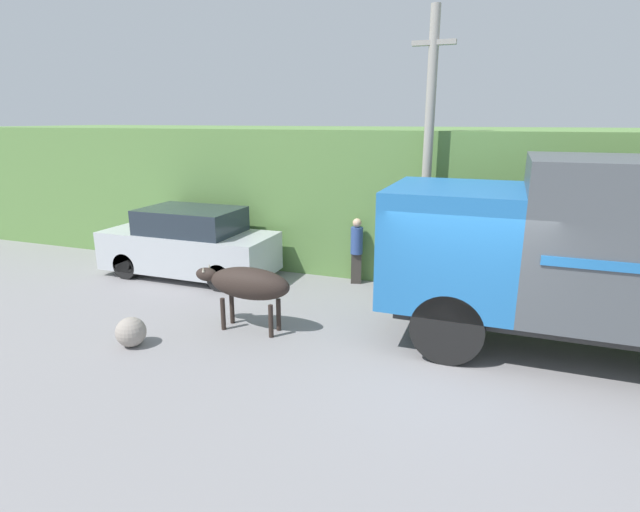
{
  "coord_description": "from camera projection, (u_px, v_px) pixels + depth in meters",
  "views": [
    {
      "loc": [
        0.47,
        -7.8,
        3.9
      ],
      "look_at": [
        -2.63,
        0.55,
        1.44
      ],
      "focal_mm": 28.0,
      "sensor_mm": 36.0,
      "label": 1
    }
  ],
  "objects": [
    {
      "name": "ground_plane",
      "position": [
        457.0,
        363.0,
        8.25
      ],
      "size": [
        60.0,
        60.0,
        0.0
      ],
      "primitive_type": "plane",
      "color": "gray"
    },
    {
      "name": "roadside_rock",
      "position": [
        131.0,
        332.0,
        8.81
      ],
      "size": [
        0.53,
        0.53,
        0.53
      ],
      "color": "gray",
      "rests_on": "ground_plane"
    },
    {
      "name": "parked_suv",
      "position": [
        189.0,
        244.0,
        12.63
      ],
      "size": [
        4.4,
        1.77,
        1.75
      ],
      "rotation": [
        0.0,
        0.0,
        -0.05
      ],
      "color": "silver",
      "rests_on": "ground_plane"
    },
    {
      "name": "hillside_embankment",
      "position": [
        486.0,
        197.0,
        13.79
      ],
      "size": [
        32.0,
        5.95,
        3.64
      ],
      "color": "#608C47",
      "rests_on": "ground_plane"
    },
    {
      "name": "pedestrian_on_hill",
      "position": [
        357.0,
        248.0,
        12.03
      ],
      "size": [
        0.36,
        0.36,
        1.61
      ],
      "rotation": [
        0.0,
        0.0,
        3.4
      ],
      "color": "#38332D",
      "rests_on": "ground_plane"
    },
    {
      "name": "brown_cow",
      "position": [
        247.0,
        284.0,
        9.32
      ],
      "size": [
        1.96,
        0.61,
        1.24
      ],
      "rotation": [
        0.0,
        0.0,
        -0.21
      ],
      "color": "#2D231E",
      "rests_on": "ground_plane"
    },
    {
      "name": "cargo_truck",
      "position": [
        630.0,
        252.0,
        7.88
      ],
      "size": [
        7.43,
        2.51,
        3.32
      ],
      "rotation": [
        0.0,
        0.0,
        0.03
      ],
      "color": "#2D2D2D",
      "rests_on": "ground_plane"
    },
    {
      "name": "utility_pole",
      "position": [
        428.0,
        152.0,
        10.81
      ],
      "size": [
        0.9,
        0.21,
        6.14
      ],
      "color": "#9E998E",
      "rests_on": "ground_plane"
    }
  ]
}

